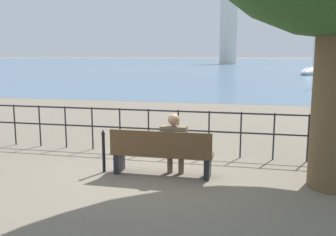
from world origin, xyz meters
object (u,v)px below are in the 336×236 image
Objects in this scene: park_bench at (162,154)px; sailboat_2 at (312,72)px; closed_umbrella at (104,148)px; harbor_lighthouse at (229,28)px; seated_person_left at (174,141)px; sailboat_1 at (332,79)px.

sailboat_2 is (8.85, 42.75, -0.13)m from park_bench.
harbor_lighthouse is (-3.90, 96.74, 9.06)m from closed_umbrella.
seated_person_left is at bearing 4.56° from closed_umbrella.
sailboat_1 is (9.36, 27.02, -0.14)m from closed_umbrella.
sailboat_2 is (8.62, 42.67, -0.37)m from seated_person_left.
sailboat_2 is at bearing 76.82° from closed_umbrella.
sailboat_1 is 0.56× the size of harbor_lighthouse.
harbor_lighthouse reaches higher than park_bench.
closed_umbrella is at bearing -109.18° from sailboat_1.
closed_umbrella is (-1.40, -0.11, -0.19)m from seated_person_left.
closed_umbrella is 0.08× the size of sailboat_1.
sailboat_1 reaches higher than sailboat_2.
sailboat_1 is at bearing 70.90° from closed_umbrella.
park_bench is at bearing -161.51° from seated_person_left.
sailboat_1 is at bearing -79.23° from harbor_lighthouse.
seated_person_left reaches higher than park_bench.
park_bench reaches higher than closed_umbrella.
seated_person_left is 0.10× the size of sailboat_1.
sailboat_1 is 71.56m from harbor_lighthouse.
closed_umbrella is 0.08× the size of sailboat_2.
sailboat_2 is at bearing -75.54° from harbor_lighthouse.
park_bench is at bearing -87.00° from harbor_lighthouse.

